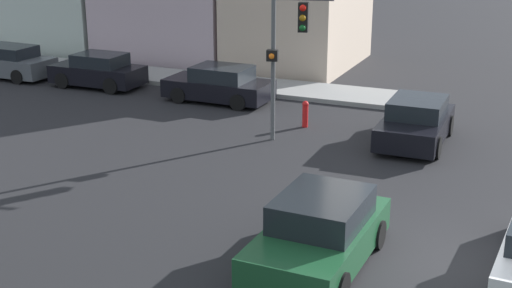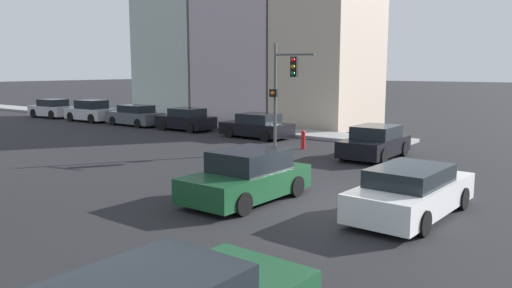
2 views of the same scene
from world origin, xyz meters
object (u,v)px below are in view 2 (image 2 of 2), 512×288
(parked_car_2, at_px, (135,116))
(traffic_signal, at_px, (284,82))
(crossing_car_3, at_px, (375,143))
(crossing_car_2, at_px, (412,192))
(crossing_car_1, at_px, (247,177))
(parked_car_3, at_px, (91,111))
(fire_hydrant, at_px, (303,139))
(parked_car_0, at_px, (257,126))
(parked_car_1, at_px, (186,120))
(parked_car_4, at_px, (52,109))

(parked_car_2, bearing_deg, traffic_signal, 167.97)
(crossing_car_3, bearing_deg, crossing_car_2, 28.55)
(crossing_car_1, bearing_deg, parked_car_3, -114.03)
(fire_hydrant, bearing_deg, traffic_signal, 178.42)
(crossing_car_1, height_order, parked_car_0, crossing_car_1)
(parked_car_1, relative_size, parked_car_2, 0.87)
(traffic_signal, bearing_deg, parked_car_1, -123.55)
(parked_car_2, xyz_separation_m, parked_car_3, (-0.13, 4.81, 0.07))
(crossing_car_1, distance_m, crossing_car_2, 4.68)
(traffic_signal, height_order, parked_car_1, traffic_signal)
(parked_car_2, distance_m, fire_hydrant, 14.79)
(parked_car_0, bearing_deg, crossing_car_2, 142.53)
(parked_car_0, bearing_deg, fire_hydrant, 156.81)
(parked_car_0, bearing_deg, crossing_car_3, 166.19)
(parked_car_1, bearing_deg, crossing_car_3, 170.66)
(parked_car_1, height_order, parked_car_3, parked_car_3)
(traffic_signal, distance_m, crossing_car_2, 10.60)
(crossing_car_1, height_order, crossing_car_2, crossing_car_1)
(crossing_car_3, relative_size, parked_car_3, 1.01)
(crossing_car_2, distance_m, fire_hydrant, 11.35)
(parked_car_1, bearing_deg, parked_car_4, 0.88)
(traffic_signal, xyz_separation_m, parked_car_0, (3.60, 4.15, -2.63))
(parked_car_3, bearing_deg, fire_hydrant, 173.21)
(parked_car_4, relative_size, fire_hydrant, 4.38)
(parked_car_0, relative_size, parked_car_2, 0.93)
(parked_car_3, bearing_deg, parked_car_0, 178.88)
(traffic_signal, distance_m, parked_car_0, 6.09)
(crossing_car_2, bearing_deg, parked_car_4, 76.40)
(crossing_car_1, bearing_deg, parked_car_2, -119.93)
(parked_car_4, bearing_deg, parked_car_3, 177.91)
(crossing_car_1, xyz_separation_m, parked_car_3, (11.08, 23.06, 0.05))
(parked_car_3, bearing_deg, parked_car_4, -1.65)
(crossing_car_3, bearing_deg, crossing_car_1, -1.86)
(parked_car_3, bearing_deg, crossing_car_1, 152.93)
(crossing_car_1, relative_size, parked_car_3, 1.05)
(crossing_car_3, distance_m, parked_car_1, 13.87)
(crossing_car_2, distance_m, crossing_car_3, 8.82)
(crossing_car_3, height_order, parked_car_2, parked_car_2)
(parked_car_1, xyz_separation_m, fire_hydrant, (-2.04, -9.88, -0.19))
(parked_car_1, bearing_deg, crossing_car_1, 140.20)
(crossing_car_3, distance_m, fire_hydrant, 3.81)
(fire_hydrant, bearing_deg, crossing_car_2, -134.51)
(crossing_car_2, xyz_separation_m, crossing_car_3, (7.71, 4.29, 0.02))
(traffic_signal, bearing_deg, parked_car_4, -110.99)
(parked_car_2, bearing_deg, crossing_car_3, 175.19)
(crossing_car_1, height_order, parked_car_3, parked_car_3)
(crossing_car_2, xyz_separation_m, parked_car_1, (9.99, 17.97, 0.02))
(traffic_signal, relative_size, crossing_car_1, 1.19)
(parked_car_3, xyz_separation_m, parked_car_4, (0.02, 5.10, -0.04))
(crossing_car_1, relative_size, fire_hydrant, 4.58)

